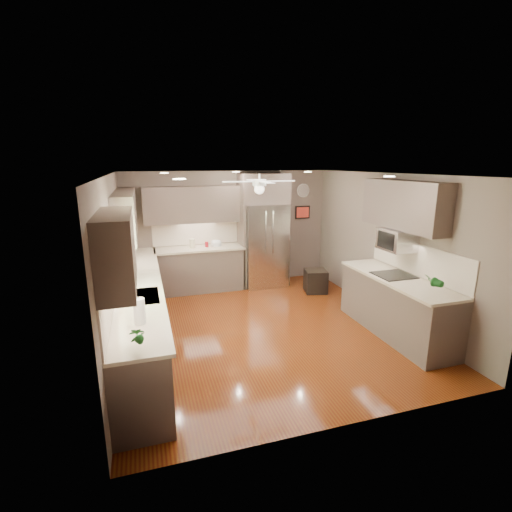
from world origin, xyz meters
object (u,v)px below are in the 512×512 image
canister_d (207,244)px  bowl (216,245)px  stool (316,281)px  potted_plant_right (433,281)px  paper_towel (139,311)px  refrigerator (264,232)px  potted_plant_left (137,336)px  soap_bottle (128,280)px  microwave (397,240)px  canister_c (192,243)px

canister_d → bowl: 0.21m
canister_d → stool: size_ratio=0.21×
potted_plant_right → paper_towel: paper_towel is taller
paper_towel → potted_plant_right: bearing=-1.6°
refrigerator → paper_towel: (-2.62, -3.55, -0.11)m
canister_d → paper_towel: 3.83m
potted_plant_left → bowl: 4.48m
refrigerator → canister_d: bearing=178.9°
potted_plant_right → potted_plant_left: bearing=-172.6°
soap_bottle → microwave: microwave is taller
potted_plant_left → microwave: (3.98, 1.45, 0.40)m
bowl → paper_towel: size_ratio=0.70×
canister_c → paper_towel: size_ratio=0.61×
soap_bottle → paper_towel: (0.15, -1.37, 0.04)m
soap_bottle → microwave: size_ratio=0.37×
potted_plant_right → stool: potted_plant_right is taller
canister_d → microwave: 3.79m
bowl → paper_towel: paper_towel is taller
stool → paper_towel: 4.55m
canister_c → paper_towel: (-1.07, -3.61, 0.05)m
microwave → potted_plant_left: bearing=-160.0°
soap_bottle → bowl: size_ratio=0.90×
paper_towel → stool: bearing=38.1°
canister_d → paper_towel: size_ratio=0.34×
stool → paper_towel: bearing=-141.9°
potted_plant_left → refrigerator: 4.93m
refrigerator → stool: 1.53m
potted_plant_left → microwave: microwave is taller
microwave → paper_towel: size_ratio=1.72×
soap_bottle → stool: (3.67, 1.39, -0.80)m
canister_c → refrigerator: bearing=-2.1°
bowl → canister_c: bearing=176.5°
potted_plant_left → soap_bottle: bearing=93.6°
canister_d → soap_bottle: bearing=-124.4°
soap_bottle → stool: size_ratio=0.39×
microwave → paper_towel: (-3.95, -0.84, -0.40)m
canister_d → potted_plant_right: potted_plant_right is taller
potted_plant_right → microwave: 1.03m
potted_plant_right → microwave: bearing=83.8°
soap_bottle → potted_plant_right: (4.00, -1.47, 0.05)m
soap_bottle → bowl: bearing=52.1°
soap_bottle → paper_towel: 1.38m
bowl → potted_plant_right: bearing=-58.3°
canister_d → canister_c: bearing=173.6°
bowl → stool: bearing=-22.9°
soap_bottle → stool: bearing=20.7°
potted_plant_left → stool: potted_plant_left is taller
canister_d → potted_plant_left: potted_plant_left is taller
soap_bottle → potted_plant_right: potted_plant_right is taller
canister_d → paper_towel: bearing=-110.9°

